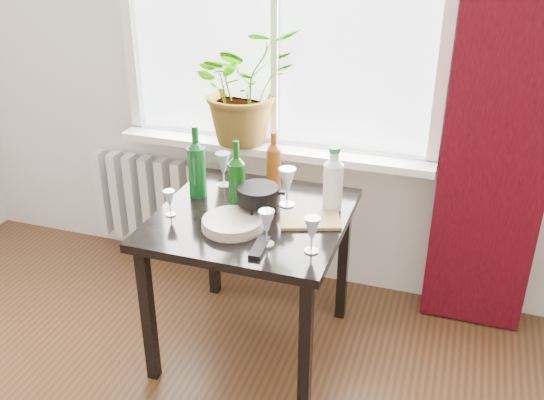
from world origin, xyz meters
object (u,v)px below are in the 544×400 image
(tv_remote, at_px, (259,247))
(table, at_px, (252,232))
(wine_bottle_left, at_px, (197,161))
(plate_stack, at_px, (233,223))
(wineglass_front_left, at_px, (170,203))
(wineglass_back_center, at_px, (287,186))
(fondue_pot, at_px, (258,202))
(bottle_amber, at_px, (274,160))
(wineglass_back_left, at_px, (223,169))
(cutting_board, at_px, (310,220))
(wineglass_far_right, at_px, (312,234))
(wineglass_front_right, at_px, (267,228))
(wine_bottle_right, at_px, (237,175))
(potted_plant, at_px, (244,85))
(radiator, at_px, (157,201))
(cleaning_bottle, at_px, (333,178))

(tv_remote, bearing_deg, table, 112.23)
(wine_bottle_left, relative_size, plate_stack, 1.32)
(wineglass_front_left, bearing_deg, wineglass_back_center, 29.11)
(fondue_pot, bearing_deg, bottle_amber, 83.34)
(wineglass_back_left, height_order, cutting_board, wineglass_back_left)
(wine_bottle_left, relative_size, wineglass_far_right, 2.25)
(table, bearing_deg, fondue_pot, -8.94)
(bottle_amber, relative_size, wineglass_far_right, 1.83)
(wineglass_far_right, bearing_deg, cutting_board, 106.18)
(wineglass_front_right, distance_m, wineglass_back_left, 0.62)
(table, relative_size, wineglass_front_left, 6.89)
(wineglass_front_right, height_order, plate_stack, wineglass_front_right)
(tv_remote, distance_m, cutting_board, 0.32)
(wine_bottle_right, height_order, cutting_board, wine_bottle_right)
(tv_remote, bearing_deg, wineglass_back_center, 87.65)
(potted_plant, xyz_separation_m, wineglass_front_right, (0.41, -0.84, -0.33))
(table, relative_size, tv_remote, 5.01)
(bottle_amber, distance_m, plate_stack, 0.47)
(radiator, xyz_separation_m, wine_bottle_left, (0.54, -0.52, 0.54))
(radiator, xyz_separation_m, cutting_board, (1.12, -0.61, 0.37))
(radiator, xyz_separation_m, bottle_amber, (0.85, -0.32, 0.51))
(wineglass_front_right, distance_m, plate_stack, 0.21)
(wine_bottle_right, xyz_separation_m, tv_remote, (0.22, -0.31, -0.16))
(cleaning_bottle, bearing_deg, potted_plant, 143.14)
(bottle_amber, height_order, tv_remote, bottle_amber)
(wineglass_back_left, bearing_deg, wine_bottle_left, -116.99)
(wineglass_front_left, bearing_deg, wineglass_front_right, -12.58)
(cleaning_bottle, distance_m, wineglass_front_left, 0.74)
(radiator, relative_size, wine_bottle_left, 2.23)
(potted_plant, height_order, wineglass_front_left, potted_plant)
(wine_bottle_right, bearing_deg, wineglass_far_right, -32.01)
(wineglass_far_right, bearing_deg, wineglass_front_left, 171.13)
(wine_bottle_left, distance_m, tv_remote, 0.61)
(wine_bottle_right, xyz_separation_m, fondue_pot, (0.12, -0.04, -0.09))
(bottle_amber, height_order, wineglass_back_center, bottle_amber)
(wineglass_far_right, bearing_deg, bottle_amber, 122.02)
(fondue_pot, bearing_deg, table, 158.85)
(bottle_amber, xyz_separation_m, wineglass_front_right, (0.15, -0.54, -0.07))
(cleaning_bottle, relative_size, cutting_board, 1.18)
(cleaning_bottle, distance_m, wineglass_far_right, 0.40)
(radiator, xyz_separation_m, wineglass_back_center, (0.97, -0.49, 0.46))
(plate_stack, bearing_deg, wineglass_back_center, 60.56)
(wineglass_front_right, height_order, fondue_pot, wineglass_front_right)
(table, distance_m, wineglass_back_left, 0.39)
(wineglass_front_right, bearing_deg, tv_remote, -108.74)
(table, xyz_separation_m, wine_bottle_left, (-0.31, 0.11, 0.27))
(bottle_amber, relative_size, plate_stack, 1.07)
(table, xyz_separation_m, cleaning_bottle, (0.33, 0.17, 0.25))
(wineglass_front_left, bearing_deg, wine_bottle_right, 30.87)
(plate_stack, bearing_deg, wineglass_far_right, -12.84)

